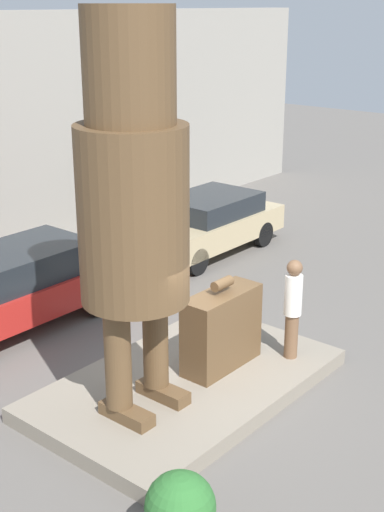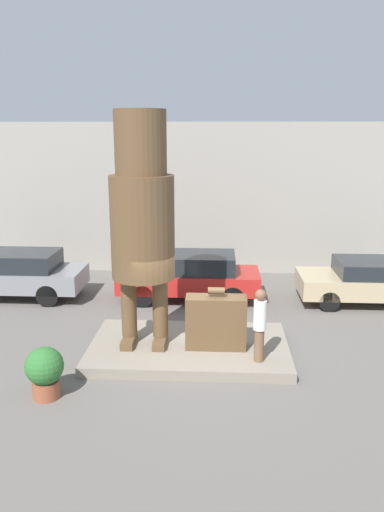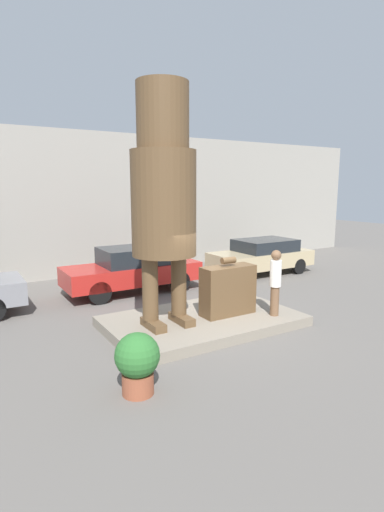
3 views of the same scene
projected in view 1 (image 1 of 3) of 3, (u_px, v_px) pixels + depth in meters
name	position (u px, v px, depth m)	size (l,w,h in m)	color
ground_plane	(187.00, 391.00, 11.32)	(60.00, 60.00, 0.00)	#605B56
pedestal	(187.00, 384.00, 11.28)	(4.86, 2.96, 0.25)	gray
statue_figure	(133.00, 190.00, 9.36)	(1.51, 1.51, 5.57)	brown
giant_suitcase	(222.00, 329.00, 11.39)	(1.45, 0.56, 1.52)	brown
tourist	(293.00, 305.00, 11.58)	(0.29, 0.29, 1.71)	brown
parked_car_red	(17.00, 286.00, 13.34)	(4.51, 1.76, 1.54)	#B2231E
parked_car_tan	(206.00, 222.00, 17.42)	(4.24, 1.87, 1.40)	tan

